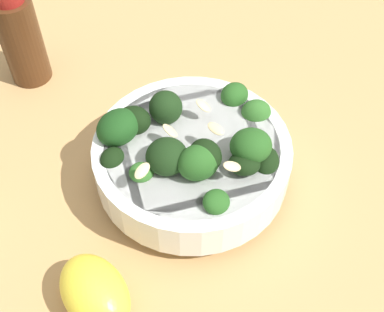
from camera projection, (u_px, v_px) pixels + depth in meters
The scene contains 4 objects.
ground_plane at pixel (163, 160), 58.64cm from camera, with size 67.86×67.86×3.46cm, color tan.
bowl_of_broccoli at pixel (191, 156), 51.57cm from camera, with size 19.87×20.89×9.45cm.
lemon_wedge at pixel (95, 293), 44.22cm from camera, with size 7.90×5.38×4.75cm, color yellow.
bottle_short at pixel (21, 37), 60.35cm from camera, with size 4.93×4.93×12.84cm.
Camera 1 is at (-35.78, -7.37, 44.26)cm, focal length 47.80 mm.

